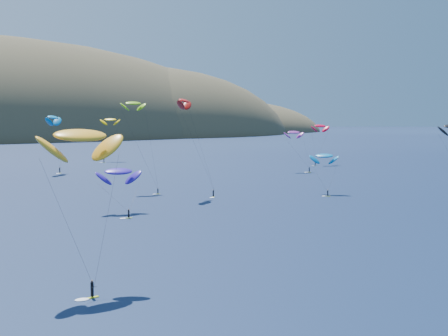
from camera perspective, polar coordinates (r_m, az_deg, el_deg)
kitesurfer_2 at (r=80.81m, az=-13.00°, el=2.92°), size 11.67×10.48×22.19m
kitesurfer_3 at (r=177.78m, az=-8.31°, el=5.86°), size 7.25×13.32×26.61m
kitesurfer_4 at (r=236.74m, az=-15.36°, el=4.48°), size 10.11×10.89×23.17m
kitesurfer_5 at (r=172.34m, az=9.14°, el=1.11°), size 7.90×10.49×12.39m
kitesurfer_6 at (r=235.61m, az=6.40°, el=3.25°), size 8.16×9.56×16.81m
kitesurfer_8 at (r=268.68m, az=8.77°, el=3.82°), size 11.19×7.13×18.87m
kitesurfer_9 at (r=164.64m, az=-3.67°, el=6.14°), size 9.85×11.12×27.31m
kitesurfer_10 at (r=139.48m, az=-9.63°, el=-0.31°), size 10.14×12.08×11.74m
kitesurfer_11 at (r=291.17m, az=-10.37°, el=4.37°), size 11.95×13.33×21.34m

